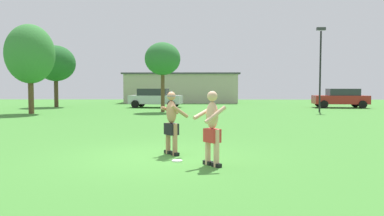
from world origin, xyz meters
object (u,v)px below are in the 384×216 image
lamp_post (320,60)px  tree_behind_players (163,59)px  frisbee (177,161)px  tree_left_field (30,54)px  car_red_mid_lot (341,98)px  player_in_red (212,126)px  player_with_cap (172,120)px  car_silver_near_post (155,98)px  tree_right_field (56,64)px

lamp_post → tree_behind_players: (-10.95, -0.39, 0.08)m
frisbee → tree_left_field: size_ratio=0.04×
car_red_mid_lot → player_in_red: bearing=-116.5°
player_with_cap → tree_left_field: tree_left_field is taller
lamp_post → frisbee: bearing=-117.1°
car_silver_near_post → car_red_mid_lot: (15.43, 0.02, 0.00)m
player_in_red → tree_right_field: (-12.63, 23.29, 2.81)m
frisbee → car_silver_near_post: (-3.24, 22.25, 0.81)m
lamp_post → car_red_mid_lot: bearing=56.2°
tree_left_field → tree_right_field: tree_left_field is taller
car_silver_near_post → tree_behind_players: (1.18, -5.30, 2.83)m
frisbee → tree_left_field: tree_left_field is taller
tree_right_field → player_in_red: bearing=-61.5°
car_silver_near_post → tree_right_field: (-8.56, 0.54, 2.89)m
car_red_mid_lot → tree_behind_players: bearing=-159.5°
car_red_mid_lot → tree_right_field: tree_right_field is taller
car_silver_near_post → lamp_post: 13.37m
player_with_cap → player_in_red: player_in_red is taller
frisbee → lamp_post: (8.89, 17.34, 3.56)m
player_in_red → car_silver_near_post: bearing=100.1°
lamp_post → tree_right_field: size_ratio=1.11×
lamp_post → tree_behind_players: bearing=-178.0°
car_red_mid_lot → tree_left_field: bearing=-162.5°
frisbee → car_silver_near_post: car_silver_near_post is taller
lamp_post → player_in_red: bearing=-114.3°
frisbee → tree_right_field: size_ratio=0.05×
player_with_cap → car_red_mid_lot: (12.39, 21.41, -0.10)m
player_with_cap → tree_behind_players: tree_behind_players is taller
car_silver_near_post → car_red_mid_lot: 15.43m
player_with_cap → lamp_post: lamp_post is taller
frisbee → car_red_mid_lot: 25.41m
player_with_cap → frisbee: 1.27m
frisbee → tree_right_field: tree_right_field is taller
car_red_mid_lot → tree_right_field: size_ratio=0.84×
player_with_cap → tree_behind_players: (-1.86, 16.08, 2.74)m
player_with_cap → car_silver_near_post: player_with_cap is taller
frisbee → car_silver_near_post: 22.50m
tree_left_field → tree_right_field: size_ratio=1.10×
player_in_red → tree_right_field: size_ratio=0.32×
player_with_cap → tree_behind_players: bearing=96.6°
player_in_red → tree_left_field: tree_left_field is taller
frisbee → tree_behind_players: tree_behind_players is taller
car_red_mid_lot → tree_behind_players: tree_behind_players is taller
tree_right_field → player_with_cap: bearing=-62.1°
car_red_mid_lot → tree_right_field: 24.17m
player_in_red → tree_behind_players: (-2.88, 17.45, 2.75)m
player_in_red → tree_behind_players: size_ratio=0.35×
player_in_red → tree_behind_players: bearing=99.4°
car_silver_near_post → car_red_mid_lot: same height
player_with_cap → player_in_red: 1.71m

